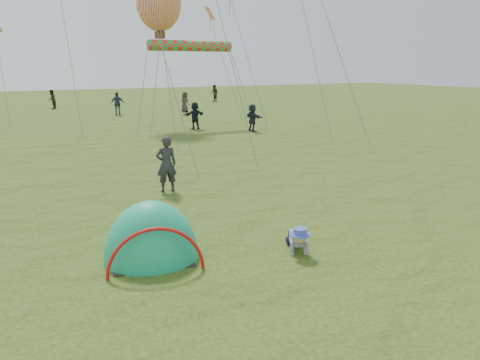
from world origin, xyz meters
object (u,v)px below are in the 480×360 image
popup_tent (152,259)px  balloon_kite (159,6)px  standing_adult (166,164)px  crawling_toddler (298,238)px

popup_tent → balloon_kite: (7.43, 20.24, 7.27)m
standing_adult → crawling_toddler: bearing=103.9°
popup_tent → balloon_kite: bearing=81.1°
balloon_kite → crawling_toddler: bearing=-102.3°
crawling_toddler → popup_tent: popup_tent is taller
crawling_toddler → balloon_kite: (4.64, 21.30, 6.97)m
popup_tent → balloon_kite: balloon_kite is taller
crawling_toddler → balloon_kite: size_ratio=0.21×
crawling_toddler → standing_adult: size_ratio=0.46×
crawling_toddler → standing_adult: standing_adult is taller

